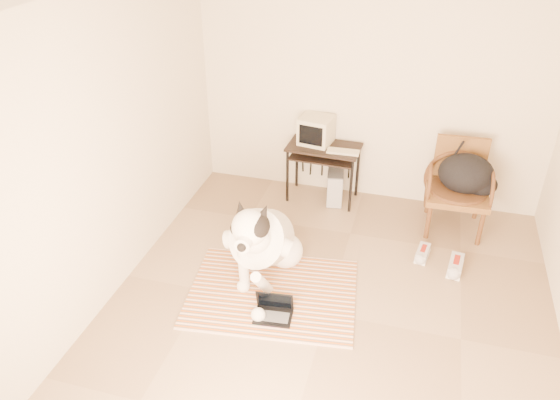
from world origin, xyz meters
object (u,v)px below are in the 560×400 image
at_px(dog, 263,241).
at_px(computer_desk, 323,154).
at_px(backpack, 468,175).
at_px(rattan_chair, 458,186).
at_px(crt_monitor, 316,130).
at_px(laptop, 274,310).
at_px(pc_tower, 335,185).

bearing_deg(dog, computer_desk, 81.08).
bearing_deg(backpack, dog, -142.77).
distance_m(computer_desk, rattan_chair, 1.54).
xyz_separation_m(dog, backpack, (1.86, 1.42, 0.24)).
distance_m(crt_monitor, rattan_chair, 1.70).
bearing_deg(dog, laptop, -63.83).
relative_size(pc_tower, rattan_chair, 0.46).
height_order(crt_monitor, rattan_chair, crt_monitor).
bearing_deg(rattan_chair, pc_tower, 172.35).
bearing_deg(pc_tower, backpack, -7.76).
height_order(dog, crt_monitor, dog).
bearing_deg(rattan_chair, crt_monitor, 171.36).
relative_size(computer_desk, crt_monitor, 2.12).
bearing_deg(dog, pc_tower, 75.86).
bearing_deg(rattan_chair, computer_desk, 173.69).
distance_m(dog, crt_monitor, 1.74).
distance_m(computer_desk, backpack, 1.62).
bearing_deg(computer_desk, pc_tower, 5.66).
bearing_deg(backpack, rattan_chair, 170.58).
height_order(crt_monitor, backpack, crt_monitor).
height_order(computer_desk, backpack, backpack).
xyz_separation_m(rattan_chair, backpack, (0.09, -0.01, 0.16)).
distance_m(crt_monitor, backpack, 1.76).
relative_size(laptop, rattan_chair, 0.36).
distance_m(laptop, crt_monitor, 2.35).
height_order(pc_tower, backpack, backpack).
bearing_deg(laptop, backpack, 50.69).
xyz_separation_m(dog, crt_monitor, (0.14, 1.68, 0.45)).
bearing_deg(laptop, pc_tower, 86.21).
distance_m(dog, laptop, 0.69).
height_order(laptop, crt_monitor, crt_monitor).
bearing_deg(computer_desk, rattan_chair, -6.31).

